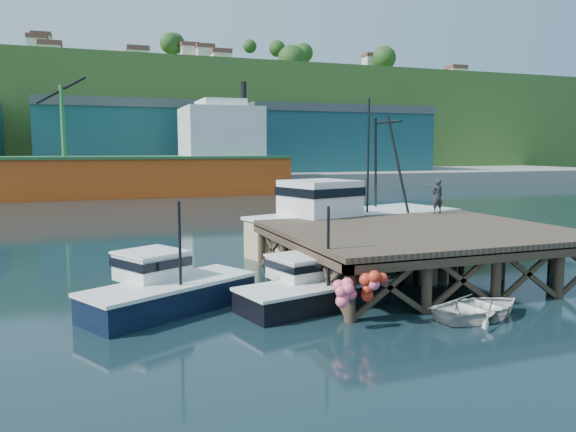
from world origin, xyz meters
name	(u,v)px	position (x,y,z in m)	size (l,w,h in m)	color
ground	(302,287)	(0.00, 0.00, 0.00)	(300.00, 300.00, 0.00)	black
wharf	(424,233)	(5.50, -0.19, 1.94)	(12.00, 10.00, 2.62)	brown
far_quay	(139,178)	(0.00, 70.00, 1.00)	(160.00, 40.00, 2.00)	gray
warehouse_mid	(141,142)	(0.00, 65.00, 6.50)	(28.00, 16.00, 9.00)	#1B505A
warehouse_right	(328,143)	(30.00, 65.00, 6.50)	(30.00, 16.00, 9.00)	#1B505A
cargo_ship	(79,168)	(-8.46, 48.00, 3.31)	(55.50, 10.00, 13.75)	#E74E15
hillside	(124,122)	(0.00, 100.00, 11.00)	(220.00, 50.00, 22.00)	#2D511E
boat_navy	(165,288)	(-5.53, -1.27, 0.76)	(6.38, 4.80, 3.79)	black
boat_black	(314,287)	(-0.53, -2.50, 0.66)	(6.12, 5.07, 3.57)	black
trawler	(353,220)	(5.52, 6.50, 1.68)	(12.89, 7.71, 8.14)	#CDB584
dinghy	(480,307)	(3.97, -5.80, 0.36)	(2.47, 3.46, 0.72)	silver
dockworker	(437,196)	(9.31, 4.40, 3.02)	(0.65, 0.43, 1.79)	#212229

